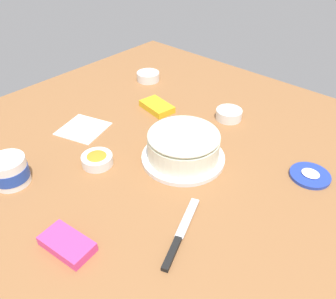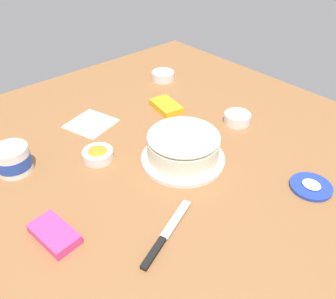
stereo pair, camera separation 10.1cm
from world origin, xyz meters
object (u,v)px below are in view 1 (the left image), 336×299
at_px(sprinkle_bowl_orange, 97,159).
at_px(paper_napkin, 83,128).
at_px(frosting_tub, 9,171).
at_px(sprinkle_bowl_pink, 148,76).
at_px(frosting_tub_lid, 310,175).
at_px(candy_box_lower, 157,107).
at_px(sprinkle_bowl_green, 229,114).
at_px(spreading_knife, 179,238).
at_px(candy_box_upper, 67,244).
at_px(frosted_cake, 183,146).

height_order(sprinkle_bowl_orange, paper_napkin, sprinkle_bowl_orange).
distance_m(frosting_tub, sprinkle_bowl_pink, 0.77).
xyz_separation_m(frosting_tub_lid, candy_box_lower, (-0.61, -0.01, 0.01)).
height_order(sprinkle_bowl_green, candy_box_lower, sprinkle_bowl_green).
relative_size(spreading_knife, candy_box_upper, 1.74).
relative_size(frosted_cake, spreading_knife, 1.15).
bearing_deg(spreading_knife, frosting_tub, -161.88).
height_order(sprinkle_bowl_orange, sprinkle_bowl_pink, sprinkle_bowl_pink).
height_order(frosted_cake, paper_napkin, frosted_cake).
xyz_separation_m(sprinkle_bowl_green, sprinkle_bowl_pink, (-0.45, 0.03, 0.00)).
relative_size(candy_box_upper, paper_napkin, 0.87).
bearing_deg(spreading_knife, sprinkle_bowl_green, 112.18).
height_order(frosting_tub, spreading_knife, frosting_tub).
relative_size(frosting_tub_lid, candy_box_upper, 0.90).
height_order(sprinkle_bowl_orange, candy_box_lower, sprinkle_bowl_orange).
bearing_deg(frosted_cake, frosting_tub, -126.20).
height_order(frosting_tub_lid, sprinkle_bowl_pink, sprinkle_bowl_pink).
relative_size(frosting_tub_lid, sprinkle_bowl_pink, 1.19).
bearing_deg(candy_box_lower, candy_box_upper, -54.68).
relative_size(sprinkle_bowl_orange, paper_napkin, 0.64).
relative_size(sprinkle_bowl_green, paper_napkin, 0.64).
bearing_deg(frosting_tub_lid, frosting_tub, -136.75).
height_order(frosted_cake, frosting_tub, frosted_cake).
xyz_separation_m(frosted_cake, candy_box_upper, (0.01, -0.44, -0.04)).
distance_m(frosting_tub, spreading_knife, 0.52).
bearing_deg(frosting_tub, frosting_tub_lid, 43.25).
relative_size(spreading_knife, sprinkle_bowl_green, 2.37).
distance_m(frosted_cake, frosting_tub_lid, 0.39).
bearing_deg(frosting_tub_lid, frosted_cake, -150.90).
bearing_deg(sprinkle_bowl_orange, frosting_tub_lid, 36.36).
xyz_separation_m(frosting_tub_lid, paper_napkin, (-0.71, -0.29, -0.00)).
bearing_deg(sprinkle_bowl_green, candy_box_lower, -152.33).
relative_size(candy_box_lower, candy_box_upper, 1.01).
xyz_separation_m(spreading_knife, sprinkle_bowl_pink, (-0.68, 0.59, 0.01)).
relative_size(frosted_cake, sprinkle_bowl_green, 2.74).
bearing_deg(paper_napkin, sprinkle_bowl_pink, 103.66).
bearing_deg(sprinkle_bowl_pink, paper_napkin, -76.34).
distance_m(spreading_knife, sprinkle_bowl_pink, 0.90).
relative_size(frosted_cake, sprinkle_bowl_pink, 2.64).
xyz_separation_m(frosted_cake, spreading_knife, (0.19, -0.25, -0.05)).
relative_size(frosting_tub, sprinkle_bowl_orange, 1.09).
xyz_separation_m(frosting_tub, spreading_knife, (0.50, 0.16, -0.04)).
bearing_deg(frosting_tub_lid, candy_box_lower, -178.79).
bearing_deg(candy_box_lower, sprinkle_bowl_pink, 151.99).
distance_m(sprinkle_bowl_orange, candy_box_lower, 0.38).
distance_m(frosted_cake, frosting_tub, 0.51).
xyz_separation_m(frosting_tub_lid, sprinkle_bowl_green, (-0.37, 0.12, 0.01)).
height_order(frosted_cake, sprinkle_bowl_pink, frosted_cake).
bearing_deg(paper_napkin, sprinkle_bowl_green, 49.60).
height_order(sprinkle_bowl_pink, paper_napkin, sprinkle_bowl_pink).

